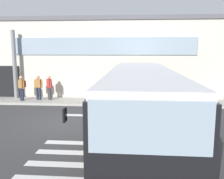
{
  "coord_description": "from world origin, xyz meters",
  "views": [
    {
      "loc": [
        3.03,
        -11.13,
        3.45
      ],
      "look_at": [
        2.07,
        1.25,
        1.5
      ],
      "focal_mm": 39.17,
      "sensor_mm": 36.0,
      "label": 1
    }
  ],
  "objects_px": {
    "entry_support_column": "(15,65)",
    "passenger_near_column": "(22,86)",
    "passenger_by_doorway": "(38,86)",
    "passenger_at_curb_edge": "(49,86)",
    "bus_main_foreground": "(140,101)"
  },
  "relations": [
    {
      "from": "entry_support_column",
      "to": "passenger_near_column",
      "type": "relative_size",
      "value": 2.83
    },
    {
      "from": "passenger_by_doorway",
      "to": "passenger_at_curb_edge",
      "type": "height_order",
      "value": "same"
    },
    {
      "from": "passenger_at_curb_edge",
      "to": "entry_support_column",
      "type": "bearing_deg",
      "value": 171.05
    },
    {
      "from": "bus_main_foreground",
      "to": "passenger_at_curb_edge",
      "type": "distance_m",
      "value": 8.3
    },
    {
      "from": "bus_main_foreground",
      "to": "passenger_near_column",
      "type": "xyz_separation_m",
      "value": [
        -7.72,
        5.35,
        -0.22
      ]
    },
    {
      "from": "bus_main_foreground",
      "to": "passenger_by_doorway",
      "type": "xyz_separation_m",
      "value": [
        -6.71,
        5.69,
        -0.26
      ]
    },
    {
      "from": "passenger_near_column",
      "to": "passenger_by_doorway",
      "type": "relative_size",
      "value": 1.0
    },
    {
      "from": "entry_support_column",
      "to": "passenger_by_doorway",
      "type": "xyz_separation_m",
      "value": [
        1.82,
        -0.48,
        -1.44
      ]
    },
    {
      "from": "passenger_near_column",
      "to": "passenger_at_curb_edge",
      "type": "distance_m",
      "value": 1.8
    },
    {
      "from": "entry_support_column",
      "to": "passenger_at_curb_edge",
      "type": "relative_size",
      "value": 2.83
    },
    {
      "from": "entry_support_column",
      "to": "passenger_near_column",
      "type": "distance_m",
      "value": 1.82
    },
    {
      "from": "passenger_by_doorway",
      "to": "entry_support_column",
      "type": "bearing_deg",
      "value": 165.2
    },
    {
      "from": "bus_main_foreground",
      "to": "passenger_by_doorway",
      "type": "distance_m",
      "value": 8.8
    },
    {
      "from": "bus_main_foreground",
      "to": "passenger_by_doorway",
      "type": "bearing_deg",
      "value": 139.72
    },
    {
      "from": "passenger_by_doorway",
      "to": "passenger_at_curb_edge",
      "type": "xyz_separation_m",
      "value": [
        0.74,
        0.08,
        0.0
      ]
    }
  ]
}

